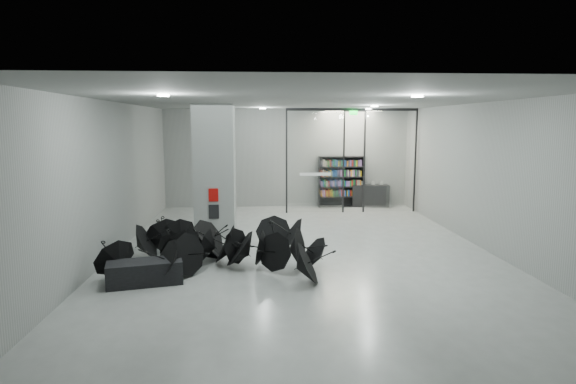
{
  "coord_description": "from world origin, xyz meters",
  "views": [
    {
      "loc": [
        -1.19,
        -12.4,
        3.43
      ],
      "look_at": [
        -0.3,
        1.5,
        1.4
      ],
      "focal_mm": 29.44,
      "sensor_mm": 36.0,
      "label": 1
    }
  ],
  "objects": [
    {
      "name": "column",
      "position": [
        -2.5,
        2.0,
        2.0
      ],
      "size": [
        1.2,
        1.2,
        4.0
      ],
      "primitive_type": "cube",
      "color": "slate",
      "rests_on": "ground"
    },
    {
      "name": "glass_partition",
      "position": [
        2.39,
        5.5,
        2.18
      ],
      "size": [
        5.06,
        0.08,
        4.0
      ],
      "color": "silver",
      "rests_on": "ground"
    },
    {
      "name": "info_panel",
      "position": [
        -2.5,
        1.38,
        0.85
      ],
      "size": [
        0.3,
        0.03,
        0.42
      ],
      "primitive_type": "cube",
      "color": "black",
      "rests_on": "column"
    },
    {
      "name": "bookshelf",
      "position": [
        2.24,
        6.75,
        1.05
      ],
      "size": [
        1.92,
        0.44,
        2.1
      ],
      "primitive_type": null,
      "rotation": [
        0.0,
        0.0,
        -0.03
      ],
      "color": "black",
      "rests_on": "ground"
    },
    {
      "name": "room",
      "position": [
        0.0,
        0.0,
        2.84
      ],
      "size": [
        14.0,
        14.02,
        4.01
      ],
      "color": "gray",
      "rests_on": "ground"
    },
    {
      "name": "exit_sign",
      "position": [
        2.4,
        5.3,
        3.82
      ],
      "size": [
        0.3,
        0.06,
        0.15
      ],
      "primitive_type": "cube",
      "color": "#0CE533",
      "rests_on": "room"
    },
    {
      "name": "shop_counter",
      "position": [
        3.47,
        6.75,
        0.45
      ],
      "size": [
        1.58,
        0.8,
        0.91
      ],
      "primitive_type": "cube",
      "rotation": [
        0.0,
        0.0,
        -0.14
      ],
      "color": "black",
      "rests_on": "ground"
    },
    {
      "name": "umbrella_cluster",
      "position": [
        -2.19,
        -1.06,
        0.31
      ],
      "size": [
        5.76,
        4.43,
        1.31
      ],
      "color": "black",
      "rests_on": "ground"
    },
    {
      "name": "fire_cabinet",
      "position": [
        -2.5,
        1.38,
        1.35
      ],
      "size": [
        0.28,
        0.04,
        0.38
      ],
      "primitive_type": "cube",
      "color": "#A50A07",
      "rests_on": "column"
    },
    {
      "name": "bench",
      "position": [
        -3.64,
        -2.43,
        0.25
      ],
      "size": [
        1.68,
        1.02,
        0.5
      ],
      "primitive_type": "cube",
      "rotation": [
        0.0,
        0.0,
        0.24
      ],
      "color": "black",
      "rests_on": "ground"
    }
  ]
}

